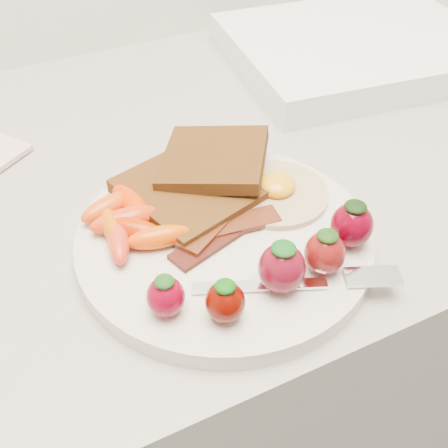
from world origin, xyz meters
name	(u,v)px	position (x,y,z in m)	size (l,w,h in m)	color
counter	(187,383)	(0.00, 1.70, 0.45)	(2.00, 0.60, 0.90)	gray
plate	(224,239)	(-0.01, 1.55, 0.91)	(0.27, 0.27, 0.02)	beige
toast_lower	(193,188)	(-0.01, 1.61, 0.93)	(0.12, 0.12, 0.01)	#3C210A
toast_upper	(214,159)	(0.02, 1.63, 0.94)	(0.10, 0.10, 0.01)	#3B180A
fried_egg	(276,191)	(0.06, 1.57, 0.92)	(0.12, 0.12, 0.02)	beige
bacon_strips	(221,228)	(-0.01, 1.55, 0.92)	(0.11, 0.08, 0.01)	black
baby_carrots	(127,222)	(-0.08, 1.59, 0.93)	(0.09, 0.11, 0.02)	red
strawberries	(286,261)	(0.01, 1.48, 0.94)	(0.21, 0.06, 0.05)	maroon
fork	(312,281)	(0.03, 1.46, 0.92)	(0.17, 0.08, 0.00)	white
appliance	(357,48)	(0.33, 1.81, 0.92)	(0.34, 0.28, 0.04)	white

